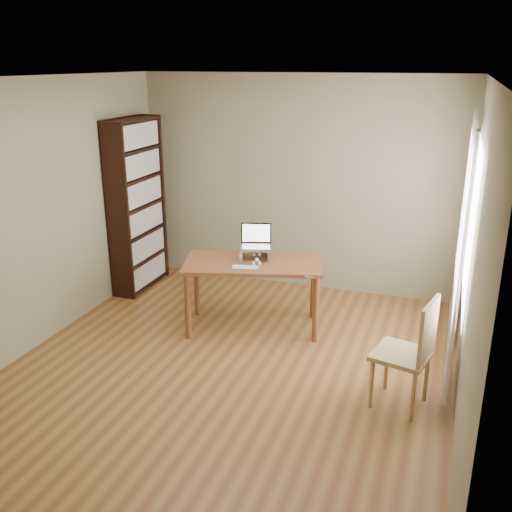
# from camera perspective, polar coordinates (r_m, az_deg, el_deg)

# --- Properties ---
(room) EXTENTS (4.04, 4.54, 2.64)m
(room) POSITION_cam_1_polar(r_m,az_deg,el_deg) (4.94, -2.45, 2.15)
(room) COLOR brown
(room) RESTS_ON ground
(bookshelf) EXTENTS (0.30, 0.90, 2.10)m
(bookshelf) POSITION_cam_1_polar(r_m,az_deg,el_deg) (7.15, -11.80, 4.98)
(bookshelf) COLOR black
(bookshelf) RESTS_ON ground
(curtains) EXTENTS (0.03, 1.90, 2.25)m
(curtains) POSITION_cam_1_polar(r_m,az_deg,el_deg) (5.40, 19.83, 1.04)
(curtains) COLOR silver
(curtains) RESTS_ON ground
(desk) EXTENTS (1.56, 1.08, 0.75)m
(desk) POSITION_cam_1_polar(r_m,az_deg,el_deg) (5.95, -0.31, -1.45)
(desk) COLOR #602D1B
(desk) RESTS_ON ground
(laptop_stand) EXTENTS (0.32, 0.25, 0.13)m
(laptop_stand) POSITION_cam_1_polar(r_m,az_deg,el_deg) (5.96, -0.05, 0.42)
(laptop_stand) COLOR silver
(laptop_stand) RESTS_ON desk
(laptop) EXTENTS (0.37, 0.35, 0.23)m
(laptop) POSITION_cam_1_polar(r_m,az_deg,el_deg) (5.98, 0.13, 1.55)
(laptop) COLOR silver
(laptop) RESTS_ON laptop_stand
(keyboard) EXTENTS (0.30, 0.18, 0.02)m
(keyboard) POSITION_cam_1_polar(r_m,az_deg,el_deg) (5.72, -1.10, -1.18)
(keyboard) COLOR silver
(keyboard) RESTS_ON desk
(coaster) EXTENTS (0.09, 0.09, 0.01)m
(coaster) POSITION_cam_1_polar(r_m,az_deg,el_deg) (5.53, 5.35, -2.07)
(coaster) COLOR #543A1D
(coaster) RESTS_ON desk
(cat) EXTENTS (0.23, 0.47, 0.13)m
(cat) POSITION_cam_1_polar(r_m,az_deg,el_deg) (5.99, 0.21, 0.26)
(cat) COLOR #49423A
(cat) RESTS_ON desk
(chair) EXTENTS (0.52, 0.52, 0.97)m
(chair) POSITION_cam_1_polar(r_m,az_deg,el_deg) (4.82, 15.32, -8.96)
(chair) COLOR tan
(chair) RESTS_ON ground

